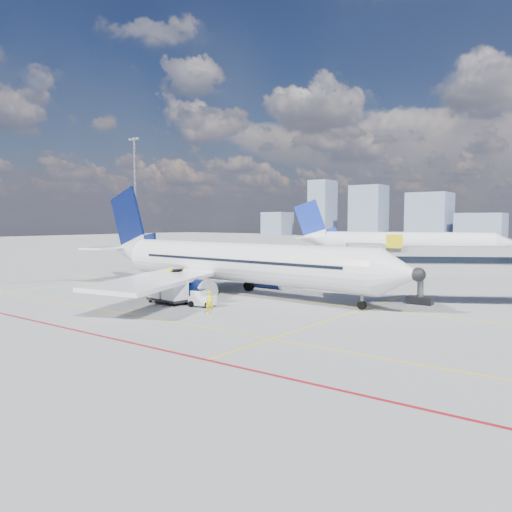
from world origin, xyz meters
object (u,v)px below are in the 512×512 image
Objects in this scene: cargo_dolly at (168,290)px; ramp_worker at (210,302)px; main_aircraft at (227,262)px; baggage_tug at (201,298)px; belt_loader at (162,284)px; second_aircraft at (396,243)px.

cargo_dolly is 2.25× the size of ramp_worker.
main_aircraft is 21.96× the size of ramp_worker.
ramp_worker is at bearing -51.34° from baggage_tug.
main_aircraft is at bearing 96.48° from cargo_dolly.
belt_loader is (-6.23, -3.28, -2.49)m from main_aircraft.
baggage_tug is 0.35× the size of belt_loader.
belt_loader is at bearing -149.28° from main_aircraft.
cargo_dolly is (0.17, -8.39, -1.99)m from main_aircraft.
cargo_dolly is at bearing -85.91° from main_aircraft.
second_aircraft is at bearing 98.63° from cargo_dolly.
baggage_tug is at bearing 85.46° from ramp_worker.
cargo_dolly is at bearing -104.27° from second_aircraft.
main_aircraft is 7.47m from belt_loader.
ramp_worker is (6.71, -9.96, -2.28)m from main_aircraft.
second_aircraft reaches higher than cargo_dolly.
belt_loader is 14.56m from ramp_worker.
cargo_dolly reaches higher than baggage_tug.
main_aircraft is at bearing -103.94° from second_aircraft.
second_aircraft is 63.90m from baggage_tug.
main_aircraft is 12.22m from ramp_worker.
belt_loader is 3.67× the size of ramp_worker.
belt_loader reaches higher than ramp_worker.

